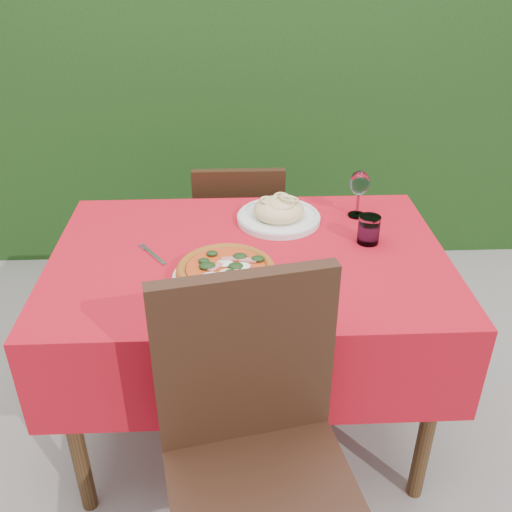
{
  "coord_description": "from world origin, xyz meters",
  "views": [
    {
      "loc": [
        -0.05,
        -1.57,
        1.66
      ],
      "look_at": [
        0.02,
        -0.05,
        0.77
      ],
      "focal_mm": 40.0,
      "sensor_mm": 36.0,
      "label": 1
    }
  ],
  "objects_px": {
    "water_glass": "(369,231)",
    "chair_far": "(239,238)",
    "chair_near": "(256,444)",
    "wine_glass": "(360,185)",
    "pasta_plate": "(279,213)",
    "fork": "(155,256)",
    "pizza_plate": "(226,272)"
  },
  "relations": [
    {
      "from": "chair_near",
      "to": "pasta_plate",
      "type": "xyz_separation_m",
      "value": [
        0.12,
        0.84,
        0.21
      ]
    },
    {
      "from": "pasta_plate",
      "to": "pizza_plate",
      "type": "bearing_deg",
      "value": -115.9
    },
    {
      "from": "water_glass",
      "to": "fork",
      "type": "xyz_separation_m",
      "value": [
        -0.69,
        -0.07,
        -0.04
      ]
    },
    {
      "from": "water_glass",
      "to": "chair_far",
      "type": "bearing_deg",
      "value": 126.68
    },
    {
      "from": "chair_far",
      "to": "fork",
      "type": "xyz_separation_m",
      "value": [
        -0.27,
        -0.63,
        0.28
      ]
    },
    {
      "from": "chair_near",
      "to": "water_glass",
      "type": "height_order",
      "value": "chair_near"
    },
    {
      "from": "pasta_plate",
      "to": "wine_glass",
      "type": "height_order",
      "value": "wine_glass"
    },
    {
      "from": "chair_far",
      "to": "wine_glass",
      "type": "distance_m",
      "value": 0.68
    },
    {
      "from": "chair_far",
      "to": "fork",
      "type": "bearing_deg",
      "value": 66.32
    },
    {
      "from": "chair_near",
      "to": "pizza_plate",
      "type": "bearing_deg",
      "value": 87.19
    },
    {
      "from": "chair_near",
      "to": "chair_far",
      "type": "height_order",
      "value": "chair_near"
    },
    {
      "from": "pasta_plate",
      "to": "fork",
      "type": "xyz_separation_m",
      "value": [
        -0.41,
        -0.23,
        -0.03
      ]
    },
    {
      "from": "chair_near",
      "to": "wine_glass",
      "type": "relative_size",
      "value": 5.74
    },
    {
      "from": "chair_far",
      "to": "fork",
      "type": "height_order",
      "value": "chair_far"
    },
    {
      "from": "wine_glass",
      "to": "pasta_plate",
      "type": "bearing_deg",
      "value": -174.35
    },
    {
      "from": "fork",
      "to": "pasta_plate",
      "type": "bearing_deg",
      "value": -4.58
    },
    {
      "from": "wine_glass",
      "to": "chair_near",
      "type": "bearing_deg",
      "value": -114.88
    },
    {
      "from": "water_glass",
      "to": "wine_glass",
      "type": "height_order",
      "value": "wine_glass"
    },
    {
      "from": "pizza_plate",
      "to": "chair_near",
      "type": "bearing_deg",
      "value": -81.59
    },
    {
      "from": "pizza_plate",
      "to": "fork",
      "type": "xyz_separation_m",
      "value": [
        -0.23,
        0.15,
        -0.02
      ]
    },
    {
      "from": "wine_glass",
      "to": "fork",
      "type": "height_order",
      "value": "wine_glass"
    },
    {
      "from": "chair_near",
      "to": "fork",
      "type": "xyz_separation_m",
      "value": [
        -0.29,
        0.6,
        0.19
      ]
    },
    {
      "from": "chair_far",
      "to": "wine_glass",
      "type": "height_order",
      "value": "wine_glass"
    },
    {
      "from": "chair_far",
      "to": "pizza_plate",
      "type": "distance_m",
      "value": 0.83
    },
    {
      "from": "chair_far",
      "to": "pasta_plate",
      "type": "height_order",
      "value": "pasta_plate"
    },
    {
      "from": "chair_near",
      "to": "water_glass",
      "type": "relative_size",
      "value": 10.51
    },
    {
      "from": "chair_far",
      "to": "water_glass",
      "type": "bearing_deg",
      "value": 126.62
    },
    {
      "from": "chair_far",
      "to": "pasta_plate",
      "type": "bearing_deg",
      "value": 109.07
    },
    {
      "from": "pasta_plate",
      "to": "wine_glass",
      "type": "bearing_deg",
      "value": 5.65
    },
    {
      "from": "chair_far",
      "to": "wine_glass",
      "type": "bearing_deg",
      "value": 139.05
    },
    {
      "from": "pasta_plate",
      "to": "chair_near",
      "type": "bearing_deg",
      "value": -97.97
    },
    {
      "from": "pasta_plate",
      "to": "water_glass",
      "type": "height_order",
      "value": "water_glass"
    }
  ]
}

